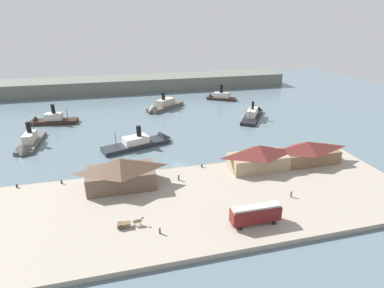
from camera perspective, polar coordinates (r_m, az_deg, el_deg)
ground_plane at (r=92.73m, az=-2.56°, el=-4.04°), size 320.00×320.00×0.00m
quay_promenade at (r=73.87m, az=0.91°, el=-11.09°), size 110.00×36.00×1.20m
seawall_edge at (r=89.36m, az=-2.11°, el=-4.76°), size 110.00×0.80×1.00m
ferry_shed_east_terminal at (r=79.72m, az=-13.32°, el=-5.23°), size 17.48×9.82×7.81m
ferry_shed_central_terminal at (r=88.64m, az=12.46°, el=-2.39°), size 16.91×8.13×7.30m
ferry_shed_west_terminal at (r=96.51m, az=20.82°, el=-1.43°), size 19.65×7.81×6.81m
street_tram at (r=66.30m, az=11.95°, el=-12.76°), size 10.82×2.89×4.40m
horse_cart at (r=66.40m, az=-11.78°, el=-14.42°), size 5.62×1.38×1.87m
pedestrian_near_cart at (r=63.80m, az=-6.12°, el=-16.03°), size 0.38×0.38×1.54m
pedestrian_near_east_shed at (r=81.75m, az=-2.55°, el=-6.37°), size 0.43×0.43×1.74m
pedestrian_by_tram at (r=78.34m, az=18.26°, el=-9.00°), size 0.44×0.44×1.79m
mooring_post_center_west at (r=87.43m, az=-23.49°, el=-6.62°), size 0.44×0.44×0.90m
mooring_post_east at (r=90.69m, az=-30.27°, el=-6.88°), size 0.44×0.44×0.90m
mooring_post_west at (r=88.69m, az=1.87°, el=-4.15°), size 0.44×0.44×0.90m
ferry_moored_west at (r=118.95m, az=-28.58°, el=-0.04°), size 6.65×21.71×10.15m
ferry_departing_north at (r=107.96m, az=-8.87°, el=0.43°), size 26.13×13.76×9.62m
ferry_approaching_west at (r=141.71m, az=11.55°, el=5.67°), size 19.23×24.77×9.99m
ferry_moored_east at (r=169.43m, az=4.98°, el=8.91°), size 17.23×13.20×10.31m
ferry_near_quay at (r=142.42m, az=-25.48°, el=4.05°), size 20.84×7.73×10.07m
ferry_outer_harbor at (r=149.85m, az=-5.69°, el=7.10°), size 21.67×19.40×10.27m
far_headland at (r=195.62m, az=-9.18°, el=11.31°), size 180.00×24.00×8.00m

